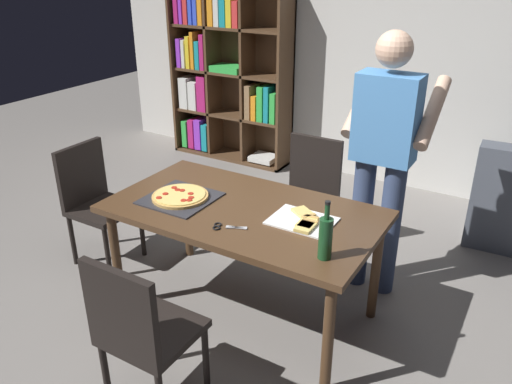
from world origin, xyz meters
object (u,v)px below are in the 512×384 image
chair_left_end (94,197)px  pepperoni_pizza_on_tray (180,197)px  chair_near_camera (140,328)px  dining_table (243,220)px  bookshelf (225,71)px  wine_bottle (326,237)px  chair_far_side (309,189)px  kitchen_scissors (224,227)px  person_serving_pizza (384,152)px

chair_left_end → pepperoni_pizza_on_tray: chair_left_end is taller
chair_near_camera → chair_left_end: bearing=144.3°
dining_table → bookshelf: (-1.72, 2.38, 0.31)m
wine_bottle → dining_table: bearing=158.1°
chair_left_end → wine_bottle: size_ratio=2.85×
chair_left_end → wine_bottle: (1.95, -0.26, 0.36)m
chair_near_camera → chair_far_side: same height
dining_table → wine_bottle: (0.64, -0.26, 0.19)m
chair_left_end → pepperoni_pizza_on_tray: bearing=-5.7°
pepperoni_pizza_on_tray → wine_bottle: (1.05, -0.17, 0.10)m
chair_left_end → chair_near_camera: bearing=-35.7°
chair_near_camera → kitchen_scissors: bearing=87.1°
chair_near_camera → wine_bottle: (0.64, 0.68, 0.36)m
bookshelf → kitchen_scissors: (1.76, -2.63, -0.22)m
chair_near_camera → dining_table: bearing=90.0°
chair_far_side → kitchen_scissors: 1.22m
dining_table → person_serving_pizza: (0.61, 0.72, 0.32)m
dining_table → chair_left_end: chair_left_end is taller
chair_far_side → pepperoni_pizza_on_tray: bearing=-111.7°
chair_near_camera → bookshelf: bookshelf is taller
chair_far_side → chair_left_end: bearing=-144.3°
dining_table → chair_near_camera: bearing=-90.0°
dining_table → kitchen_scissors: kitchen_scissors is taller
chair_left_end → pepperoni_pizza_on_tray: 0.94m
chair_left_end → person_serving_pizza: (1.91, 0.72, 0.49)m
chair_near_camera → pepperoni_pizza_on_tray: (-0.41, 0.85, 0.25)m
pepperoni_pizza_on_tray → kitchen_scissors: pepperoni_pizza_on_tray is taller
wine_bottle → kitchen_scissors: bearing=179.8°
dining_table → person_serving_pizza: size_ratio=0.94×
wine_bottle → kitchen_scissors: 0.62m
chair_far_side → bookshelf: bearing=140.1°
dining_table → wine_bottle: size_ratio=5.18×
wine_bottle → kitchen_scissors: wine_bottle is taller
chair_far_side → bookshelf: bookshelf is taller
chair_far_side → kitchen_scissors: bearing=-88.4°
person_serving_pizza → dining_table: bearing=-130.3°
chair_near_camera → pepperoni_pizza_on_tray: bearing=115.8°
chair_far_side → bookshelf: size_ratio=0.46×
chair_near_camera → kitchen_scissors: (0.03, 0.68, 0.24)m
chair_near_camera → bookshelf: size_ratio=0.46×
chair_left_end → wine_bottle: 2.00m
dining_table → wine_bottle: wine_bottle is taller
chair_near_camera → chair_far_side: size_ratio=1.00×
person_serving_pizza → pepperoni_pizza_on_tray: bearing=-141.6°
dining_table → chair_near_camera: size_ratio=1.82×
chair_near_camera → chair_far_side: 1.87m
dining_table → wine_bottle: 0.72m
bookshelf → pepperoni_pizza_on_tray: bookshelf is taller
wine_bottle → chair_far_side: bearing=118.3°
bookshelf → kitchen_scissors: bookshelf is taller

